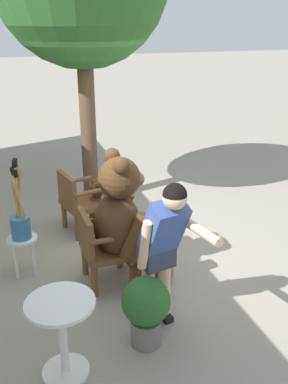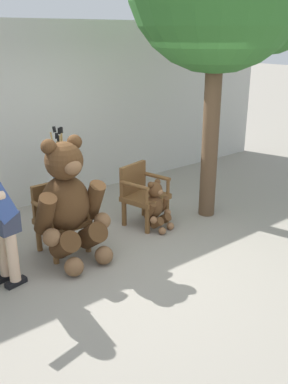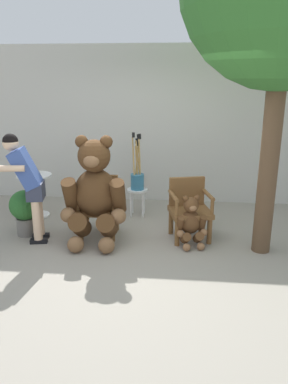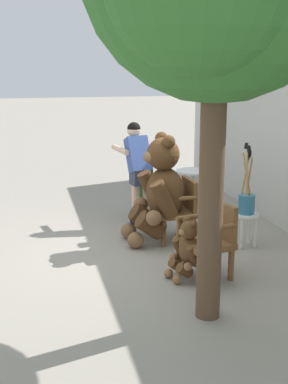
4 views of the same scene
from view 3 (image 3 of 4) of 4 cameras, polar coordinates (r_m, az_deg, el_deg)
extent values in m
plane|color=gray|center=(5.01, -0.70, -9.58)|extent=(60.00, 60.00, 0.00)
cube|color=beige|center=(6.91, 1.44, 10.09)|extent=(10.00, 0.16, 2.80)
cube|color=brown|center=(5.50, -6.93, -2.61)|extent=(0.58, 0.54, 0.07)
cylinder|color=brown|center=(5.44, -9.65, -5.47)|extent=(0.07, 0.07, 0.37)
cylinder|color=brown|center=(5.35, -4.83, -5.65)|extent=(0.07, 0.07, 0.37)
cylinder|color=brown|center=(5.81, -8.71, -3.88)|extent=(0.07, 0.07, 0.37)
cylinder|color=brown|center=(5.73, -4.21, -4.03)|extent=(0.07, 0.07, 0.37)
cube|color=brown|center=(5.64, -6.60, 0.53)|extent=(0.52, 0.08, 0.42)
cylinder|color=brown|center=(5.47, -9.60, -0.02)|extent=(0.07, 0.48, 0.06)
cylinder|color=brown|center=(5.31, -10.05, -1.82)|extent=(0.05, 0.05, 0.22)
cylinder|color=brown|center=(5.38, -4.41, -0.12)|extent=(0.07, 0.48, 0.06)
cylinder|color=brown|center=(5.22, -4.71, -1.96)|extent=(0.05, 0.05, 0.22)
cube|color=brown|center=(5.38, 7.05, -3.07)|extent=(0.67, 0.64, 0.07)
cylinder|color=brown|center=(5.22, 5.09, -6.26)|extent=(0.07, 0.07, 0.37)
cylinder|color=brown|center=(5.34, 9.94, -5.92)|extent=(0.07, 0.07, 0.37)
cylinder|color=brown|center=(5.60, 4.14, -4.57)|extent=(0.07, 0.07, 0.37)
cylinder|color=brown|center=(5.71, 8.67, -4.29)|extent=(0.07, 0.07, 0.37)
cube|color=brown|center=(5.51, 6.54, 0.14)|extent=(0.52, 0.18, 0.42)
cylinder|color=brown|center=(5.24, 4.51, -0.60)|extent=(0.17, 0.48, 0.06)
cylinder|color=brown|center=(5.08, 4.98, -2.50)|extent=(0.05, 0.05, 0.22)
cylinder|color=brown|center=(5.37, 9.73, -0.37)|extent=(0.17, 0.48, 0.06)
cylinder|color=brown|center=(5.21, 10.35, -2.21)|extent=(0.05, 0.05, 0.22)
ellipsoid|color=#4C3019|center=(5.30, -7.32, -0.21)|extent=(0.63, 0.54, 0.71)
sphere|color=#4C3019|center=(5.13, -7.62, 5.47)|extent=(0.45, 0.45, 0.45)
ellipsoid|color=brown|center=(4.96, -8.03, 4.64)|extent=(0.22, 0.17, 0.16)
sphere|color=black|center=(4.95, -8.03, 4.77)|extent=(0.07, 0.07, 0.07)
sphere|color=#4C3019|center=(5.15, -9.50, 7.60)|extent=(0.18, 0.18, 0.18)
sphere|color=#4C3019|center=(5.09, -5.78, 7.62)|extent=(0.18, 0.18, 0.18)
cylinder|color=#4C3019|center=(5.26, -11.08, -0.52)|extent=(0.21, 0.40, 0.53)
sphere|color=brown|center=(5.22, -11.50, -3.46)|extent=(0.21, 0.21, 0.21)
cylinder|color=#4C3019|center=(5.14, -3.95, -0.68)|extent=(0.21, 0.40, 0.53)
sphere|color=brown|center=(5.08, -3.92, -3.70)|extent=(0.21, 0.21, 0.21)
cylinder|color=#4C3019|center=(5.23, -9.73, -5.03)|extent=(0.27, 0.45, 0.42)
sphere|color=brown|center=(5.12, -10.37, -7.86)|extent=(0.22, 0.22, 0.22)
cylinder|color=#4C3019|center=(5.16, -5.63, -5.18)|extent=(0.27, 0.45, 0.42)
sphere|color=brown|center=(5.04, -5.74, -8.09)|extent=(0.22, 0.22, 0.22)
ellipsoid|color=brown|center=(5.24, 7.06, -4.57)|extent=(0.34, 0.31, 0.34)
sphere|color=brown|center=(5.14, 7.21, -1.97)|extent=(0.21, 0.21, 0.21)
ellipsoid|color=#8C603D|center=(5.06, 7.47, -2.47)|extent=(0.12, 0.10, 0.08)
sphere|color=black|center=(5.06, 7.47, -2.41)|extent=(0.03, 0.03, 0.03)
sphere|color=brown|center=(5.10, 6.35, -1.01)|extent=(0.08, 0.08, 0.08)
sphere|color=brown|center=(5.14, 8.08, -0.93)|extent=(0.08, 0.08, 0.08)
cylinder|color=brown|center=(5.15, 5.53, -4.91)|extent=(0.14, 0.20, 0.25)
sphere|color=#8C603D|center=(5.14, 5.58, -6.35)|extent=(0.10, 0.10, 0.10)
cylinder|color=brown|center=(5.23, 8.88, -4.69)|extent=(0.14, 0.20, 0.25)
sphere|color=#8C603D|center=(5.22, 9.12, -6.10)|extent=(0.10, 0.10, 0.10)
cylinder|color=brown|center=(5.18, 6.37, -7.00)|extent=(0.17, 0.23, 0.20)
sphere|color=#8C603D|center=(5.13, 6.51, -8.38)|extent=(0.11, 0.11, 0.11)
cylinder|color=brown|center=(5.23, 8.29, -6.86)|extent=(0.17, 0.23, 0.20)
sphere|color=#8C603D|center=(5.18, 8.65, -8.20)|extent=(0.11, 0.11, 0.11)
cube|color=black|center=(5.70, -15.43, -6.45)|extent=(0.25, 0.13, 0.06)
cylinder|color=beige|center=(5.54, -15.79, -2.28)|extent=(0.12, 0.12, 0.82)
cube|color=black|center=(5.54, -15.73, -7.20)|extent=(0.25, 0.13, 0.06)
cylinder|color=beige|center=(5.38, -16.11, -2.92)|extent=(0.12, 0.12, 0.82)
cube|color=#33384C|center=(5.37, -16.19, 0.22)|extent=(0.27, 0.34, 0.24)
cube|color=#385199|center=(5.32, -17.64, 3.45)|extent=(0.46, 0.39, 0.57)
sphere|color=beige|center=(5.29, -19.69, 7.07)|extent=(0.21, 0.21, 0.21)
sphere|color=black|center=(5.28, -19.71, 7.29)|extent=(0.21, 0.21, 0.21)
cylinder|color=beige|center=(5.19, -20.80, 3.36)|extent=(0.57, 0.19, 0.09)
cylinder|color=beige|center=(5.52, -17.14, 2.71)|extent=(0.20, 0.12, 0.51)
cylinder|color=white|center=(6.23, -1.01, 0.31)|extent=(0.34, 0.34, 0.03)
cylinder|color=white|center=(6.39, -0.02, -1.44)|extent=(0.04, 0.04, 0.43)
cylinder|color=white|center=(6.41, -1.78, -1.38)|extent=(0.04, 0.04, 0.43)
cylinder|color=white|center=(6.20, -0.20, -2.02)|extent=(0.04, 0.04, 0.43)
cylinder|color=white|center=(6.22, -2.01, -1.96)|extent=(0.04, 0.04, 0.43)
cylinder|color=teal|center=(6.19, -1.02, 1.59)|extent=(0.22, 0.22, 0.26)
cylinder|color=tan|center=(6.08, -0.65, 4.52)|extent=(0.04, 0.06, 0.77)
cylinder|color=black|center=(6.00, -0.66, 8.47)|extent=(0.05, 0.05, 0.08)
cylinder|color=tan|center=(6.10, -1.59, 4.65)|extent=(0.07, 0.17, 0.78)
cylinder|color=black|center=(6.02, -1.63, 8.69)|extent=(0.05, 0.06, 0.09)
cylinder|color=tan|center=(6.10, -0.84, 4.50)|extent=(0.09, 0.16, 0.75)
cylinder|color=black|center=(6.02, -0.86, 8.38)|extent=(0.05, 0.06, 0.09)
cylinder|color=tan|center=(6.14, -1.12, 4.25)|extent=(0.09, 0.07, 0.69)
cylinder|color=black|center=(6.06, -1.14, 7.78)|extent=(0.05, 0.05, 0.09)
cylinder|color=tan|center=(6.11, -1.07, 4.03)|extent=(0.07, 0.03, 0.65)
cylinder|color=black|center=(6.04, -1.08, 7.42)|extent=(0.05, 0.04, 0.08)
cylinder|color=white|center=(6.38, -16.41, 2.42)|extent=(0.56, 0.56, 0.03)
cylinder|color=white|center=(6.48, -16.14, -0.66)|extent=(0.07, 0.07, 0.69)
cylinder|color=white|center=(6.58, -15.90, -3.40)|extent=(0.40, 0.40, 0.03)
cylinder|color=brown|center=(4.97, 18.61, 5.31)|extent=(0.24, 0.24, 2.62)
cylinder|color=slate|center=(5.85, -17.46, -4.97)|extent=(0.28, 0.28, 0.26)
sphere|color=#286028|center=(5.73, -17.75, -1.91)|extent=(0.44, 0.44, 0.44)
camera|label=1|loc=(7.93, -37.41, 17.68)|focal=40.00mm
camera|label=2|loc=(3.45, -76.26, 10.35)|focal=40.00mm
camera|label=4|loc=(6.47, 68.71, 8.31)|focal=50.00mm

